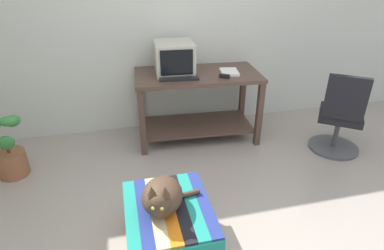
{
  "coord_description": "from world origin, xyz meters",
  "views": [
    {
      "loc": [
        -0.65,
        -1.61,
        1.86
      ],
      "look_at": [
        -0.07,
        0.85,
        0.55
      ],
      "focal_mm": 30.07,
      "sensor_mm": 36.0,
      "label": 1
    }
  ],
  "objects_px": {
    "tv_monitor": "(174,58)",
    "ottoman_with_blanket": "(169,228)",
    "keyboard": "(179,78)",
    "potted_plant": "(7,150)",
    "stapler": "(225,76)",
    "desk": "(197,94)",
    "office_chair": "(340,119)",
    "cat": "(162,196)",
    "book": "(229,72)"
  },
  "relations": [
    {
      "from": "tv_monitor",
      "to": "ottoman_with_blanket",
      "type": "relative_size",
      "value": 0.66
    },
    {
      "from": "keyboard",
      "to": "potted_plant",
      "type": "xyz_separation_m",
      "value": [
        -1.68,
        -0.19,
        -0.51
      ]
    },
    {
      "from": "stapler",
      "to": "potted_plant",
      "type": "bearing_deg",
      "value": 130.16
    },
    {
      "from": "desk",
      "to": "office_chair",
      "type": "height_order",
      "value": "office_chair"
    },
    {
      "from": "keyboard",
      "to": "cat",
      "type": "relative_size",
      "value": 0.88
    },
    {
      "from": "keyboard",
      "to": "cat",
      "type": "distance_m",
      "value": 1.52
    },
    {
      "from": "ottoman_with_blanket",
      "to": "potted_plant",
      "type": "bearing_deg",
      "value": 137.06
    },
    {
      "from": "desk",
      "to": "ottoman_with_blanket",
      "type": "height_order",
      "value": "desk"
    },
    {
      "from": "tv_monitor",
      "to": "office_chair",
      "type": "relative_size",
      "value": 0.52
    },
    {
      "from": "tv_monitor",
      "to": "keyboard",
      "type": "distance_m",
      "value": 0.26
    },
    {
      "from": "ottoman_with_blanket",
      "to": "stapler",
      "type": "height_order",
      "value": "stapler"
    },
    {
      "from": "office_chair",
      "to": "cat",
      "type": "bearing_deg",
      "value": 60.68
    },
    {
      "from": "ottoman_with_blanket",
      "to": "tv_monitor",
      "type": "bearing_deg",
      "value": 77.66
    },
    {
      "from": "desk",
      "to": "potted_plant",
      "type": "relative_size",
      "value": 2.17
    },
    {
      "from": "potted_plant",
      "to": "book",
      "type": "bearing_deg",
      "value": 6.51
    },
    {
      "from": "ottoman_with_blanket",
      "to": "office_chair",
      "type": "bearing_deg",
      "value": 24.58
    },
    {
      "from": "desk",
      "to": "book",
      "type": "xyz_separation_m",
      "value": [
        0.34,
        -0.07,
        0.26
      ]
    },
    {
      "from": "ottoman_with_blanket",
      "to": "stapler",
      "type": "distance_m",
      "value": 1.69
    },
    {
      "from": "tv_monitor",
      "to": "book",
      "type": "bearing_deg",
      "value": -11.29
    },
    {
      "from": "book",
      "to": "cat",
      "type": "height_order",
      "value": "book"
    },
    {
      "from": "potted_plant",
      "to": "office_chair",
      "type": "xyz_separation_m",
      "value": [
        3.27,
        -0.34,
        0.11
      ]
    },
    {
      "from": "book",
      "to": "stapler",
      "type": "height_order",
      "value": "stapler"
    },
    {
      "from": "desk",
      "to": "tv_monitor",
      "type": "bearing_deg",
      "value": 164.89
    },
    {
      "from": "keyboard",
      "to": "stapler",
      "type": "xyz_separation_m",
      "value": [
        0.46,
        -0.08,
        0.01
      ]
    },
    {
      "from": "desk",
      "to": "book",
      "type": "relative_size",
      "value": 5.56
    },
    {
      "from": "ottoman_with_blanket",
      "to": "desk",
      "type": "bearing_deg",
      "value": 69.18
    },
    {
      "from": "ottoman_with_blanket",
      "to": "office_chair",
      "type": "xyz_separation_m",
      "value": [
        1.95,
        0.89,
        0.2
      ]
    },
    {
      "from": "keyboard",
      "to": "office_chair",
      "type": "distance_m",
      "value": 1.72
    },
    {
      "from": "cat",
      "to": "potted_plant",
      "type": "relative_size",
      "value": 0.72
    },
    {
      "from": "stapler",
      "to": "office_chair",
      "type": "bearing_deg",
      "value": -74.78
    },
    {
      "from": "tv_monitor",
      "to": "stapler",
      "type": "distance_m",
      "value": 0.57
    },
    {
      "from": "ottoman_with_blanket",
      "to": "potted_plant",
      "type": "distance_m",
      "value": 1.81
    },
    {
      "from": "tv_monitor",
      "to": "stapler",
      "type": "xyz_separation_m",
      "value": [
        0.47,
        -0.29,
        -0.14
      ]
    },
    {
      "from": "book",
      "to": "office_chair",
      "type": "distance_m",
      "value": 1.25
    },
    {
      "from": "potted_plant",
      "to": "office_chair",
      "type": "distance_m",
      "value": 3.29
    },
    {
      "from": "cat",
      "to": "book",
      "type": "bearing_deg",
      "value": 73.04
    },
    {
      "from": "desk",
      "to": "cat",
      "type": "height_order",
      "value": "desk"
    },
    {
      "from": "book",
      "to": "ottoman_with_blanket",
      "type": "bearing_deg",
      "value": -112.63
    },
    {
      "from": "keyboard",
      "to": "potted_plant",
      "type": "relative_size",
      "value": 0.63
    },
    {
      "from": "keyboard",
      "to": "potted_plant",
      "type": "distance_m",
      "value": 1.77
    },
    {
      "from": "tv_monitor",
      "to": "potted_plant",
      "type": "bearing_deg",
      "value": -162.39
    },
    {
      "from": "tv_monitor",
      "to": "cat",
      "type": "bearing_deg",
      "value": -99.69
    },
    {
      "from": "office_chair",
      "to": "stapler",
      "type": "height_order",
      "value": "office_chair"
    },
    {
      "from": "book",
      "to": "ottoman_with_blanket",
      "type": "xyz_separation_m",
      "value": [
        -0.93,
        -1.49,
        -0.59
      ]
    },
    {
      "from": "potted_plant",
      "to": "stapler",
      "type": "distance_m",
      "value": 2.21
    },
    {
      "from": "book",
      "to": "stapler",
      "type": "bearing_deg",
      "value": -116.57
    },
    {
      "from": "stapler",
      "to": "cat",
      "type": "bearing_deg",
      "value": -175.49
    },
    {
      "from": "tv_monitor",
      "to": "potted_plant",
      "type": "relative_size",
      "value": 0.73
    },
    {
      "from": "office_chair",
      "to": "stapler",
      "type": "xyz_separation_m",
      "value": [
        -1.13,
        0.45,
        0.4
      ]
    },
    {
      "from": "book",
      "to": "cat",
      "type": "bearing_deg",
      "value": -113.51
    }
  ]
}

